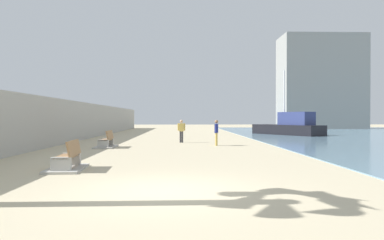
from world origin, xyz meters
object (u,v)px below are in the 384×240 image
Objects in this scene: person_walking at (216,131)px; person_standing at (181,130)px; boat_distant at (290,126)px; bench_far at (106,143)px; bench_near at (68,163)px.

person_standing is (-2.15, 2.74, -0.01)m from person_walking.
bench_far is at bearing -136.16° from boat_distant.
boat_distant is at bearing 57.21° from person_walking.
person_walking reaches higher than bench_near.
bench_far is at bearing 93.53° from bench_near.
bench_far is 1.35× the size of person_standing.
person_standing is (4.30, 4.02, 0.66)m from bench_far.
person_standing reaches higher than bench_far.
boat_distant is (10.44, 10.14, -0.05)m from person_standing.
bench_near is 13.49m from person_standing.
boat_distant is (14.74, 14.16, 0.61)m from bench_far.
person_walking is 3.48m from person_standing.
bench_far is (-0.55, 8.93, 0.00)m from bench_near.
person_standing is 0.20× the size of boat_distant.
person_walking reaches higher than bench_far.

